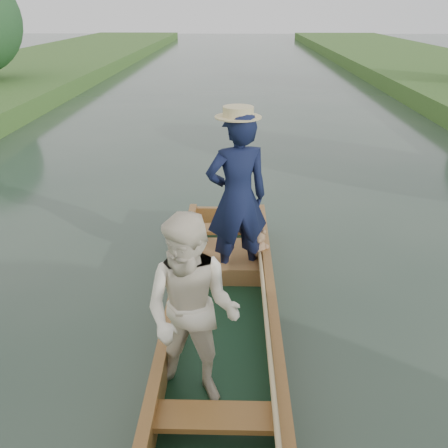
{
  "coord_description": "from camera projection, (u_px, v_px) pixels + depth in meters",
  "views": [
    {
      "loc": [
        0.13,
        -4.5,
        3.2
      ],
      "look_at": [
        0.0,
        0.6,
        0.95
      ],
      "focal_mm": 40.0,
      "sensor_mm": 36.0,
      "label": 1
    }
  ],
  "objects": [
    {
      "name": "ground",
      "position": [
        223.0,
        326.0,
        5.41
      ],
      "size": [
        120.0,
        120.0,
        0.0
      ],
      "primitive_type": "plane",
      "color": "#283D30",
      "rests_on": "ground"
    },
    {
      "name": "trees_far",
      "position": [
        198.0,
        34.0,
        13.09
      ],
      "size": [
        22.99,
        16.58,
        4.54
      ],
      "color": "#47331E",
      "rests_on": "ground"
    },
    {
      "name": "punt",
      "position": [
        221.0,
        269.0,
        5.12
      ],
      "size": [
        1.27,
        5.3,
        2.16
      ],
      "color": "#13321D",
      "rests_on": "ground"
    }
  ]
}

